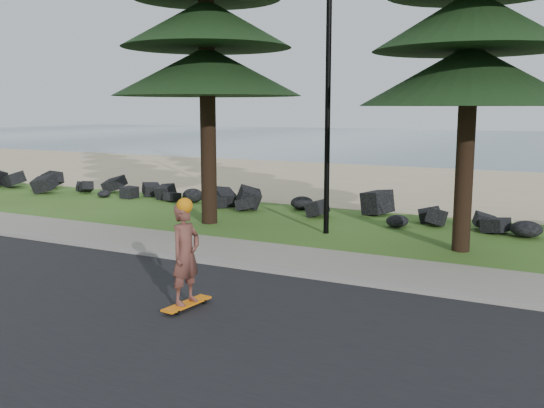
% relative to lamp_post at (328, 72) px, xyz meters
% --- Properties ---
extents(ground, '(160.00, 160.00, 0.00)m').
position_rel_lamp_post_xyz_m(ground, '(0.00, -3.20, -4.13)').
color(ground, '#3A5C1C').
rests_on(ground, ground).
extents(road, '(160.00, 7.00, 0.02)m').
position_rel_lamp_post_xyz_m(road, '(0.00, -7.70, -4.12)').
color(road, black).
rests_on(road, ground).
extents(kerb, '(160.00, 0.20, 0.10)m').
position_rel_lamp_post_xyz_m(kerb, '(0.00, -4.10, -4.08)').
color(kerb, gray).
rests_on(kerb, ground).
extents(sidewalk, '(160.00, 2.00, 0.08)m').
position_rel_lamp_post_xyz_m(sidewalk, '(0.00, -3.00, -4.09)').
color(sidewalk, gray).
rests_on(sidewalk, ground).
extents(beach_sand, '(160.00, 15.00, 0.01)m').
position_rel_lamp_post_xyz_m(beach_sand, '(0.00, 11.30, -4.13)').
color(beach_sand, tan).
rests_on(beach_sand, ground).
extents(ocean, '(160.00, 58.00, 0.01)m').
position_rel_lamp_post_xyz_m(ocean, '(0.00, 47.80, -4.13)').
color(ocean, '#3C5E72').
rests_on(ocean, ground).
extents(seawall_boulders, '(60.00, 2.40, 1.10)m').
position_rel_lamp_post_xyz_m(seawall_boulders, '(0.00, 2.40, -4.13)').
color(seawall_boulders, black).
rests_on(seawall_boulders, ground).
extents(lamp_post, '(0.25, 0.14, 8.14)m').
position_rel_lamp_post_xyz_m(lamp_post, '(0.00, 0.00, 0.00)').
color(lamp_post, black).
rests_on(lamp_post, ground).
extents(skateboarder, '(0.45, 1.00, 1.83)m').
position_rel_lamp_post_xyz_m(skateboarder, '(0.29, -6.69, -3.21)').
color(skateboarder, orange).
rests_on(skateboarder, ground).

